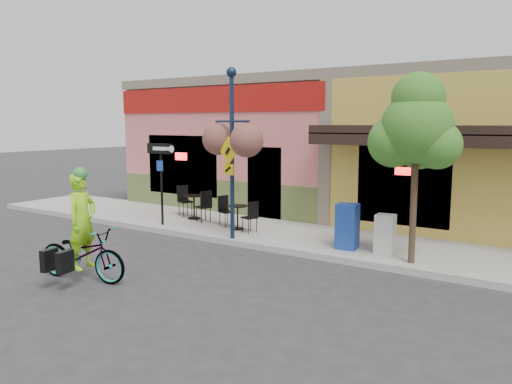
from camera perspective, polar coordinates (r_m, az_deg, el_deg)
ground at (r=10.92m, az=4.63°, el=-8.15°), size 90.00×90.00×0.00m
sidewalk at (r=12.63m, az=9.04°, el=-5.65°), size 24.00×3.00×0.15m
curb at (r=11.37m, az=5.98°, el=-7.13°), size 24.00×0.12×0.15m
building at (r=17.47m, az=16.74°, el=5.06°), size 18.20×8.20×4.50m
bicycle at (r=10.22m, az=-19.25°, el=-6.70°), size 2.06×1.07×1.03m
cyclist_rider at (r=10.09m, az=-19.18°, el=-4.54°), size 0.57×0.74×1.84m
lamp_post at (r=12.24m, az=-2.76°, el=4.31°), size 1.44×0.91×4.20m
one_way_sign at (r=14.25m, az=-10.73°, el=0.86°), size 0.89×0.22×2.30m
cafe_set_left at (r=15.09m, az=-7.10°, el=-1.29°), size 1.74×1.31×0.94m
cafe_set_right at (r=13.52m, az=-2.12°, el=-2.49°), size 1.58×1.13×0.85m
newspaper_box_blue at (r=11.62m, az=10.39°, el=-3.87°), size 0.50×0.45×1.04m
newspaper_box_grey at (r=11.42m, az=14.53°, el=-4.65°), size 0.43×0.39×0.87m
street_tree at (r=10.55m, az=17.73°, el=2.60°), size 1.99×1.99×3.92m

